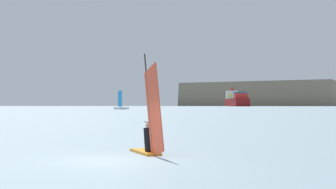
% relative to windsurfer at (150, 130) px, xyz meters
% --- Properties ---
extents(ground_plane, '(4000.00, 4000.00, 0.00)m').
position_rel_windsurfer_xyz_m(ground_plane, '(-0.58, -2.42, -1.10)').
color(ground_plane, gray).
extents(windsurfer, '(2.72, 2.91, 4.61)m').
position_rel_windsurfer_xyz_m(windsurfer, '(0.00, 0.00, 0.00)').
color(windsurfer, orange).
rests_on(windsurfer, ground_plane).
extents(cargo_ship, '(72.85, 147.78, 34.34)m').
position_rel_windsurfer_xyz_m(cargo_ship, '(-158.91, 748.40, 8.61)').
color(cargo_ship, maroon).
rests_on(cargo_ship, ground_plane).
extents(distant_headland, '(807.51, 546.91, 51.15)m').
position_rel_windsurfer_xyz_m(distant_headland, '(-358.04, 1160.68, 24.47)').
color(distant_headland, '#756B56').
rests_on(distant_headland, ground_plane).
extents(small_sailboat, '(7.72, 3.95, 10.59)m').
position_rel_windsurfer_xyz_m(small_sailboat, '(-94.23, 183.96, -0.21)').
color(small_sailboat, white).
rests_on(small_sailboat, ground_plane).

